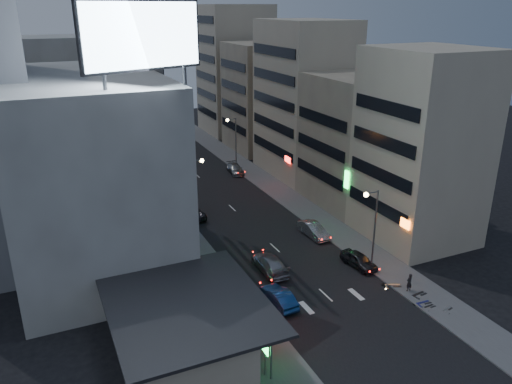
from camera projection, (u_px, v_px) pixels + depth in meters
ground at (352, 320)px, 40.14m from camera, size 180.00×180.00×0.00m
sidewalk_left at (161, 207)px, 62.62m from camera, size 4.00×120.00×0.12m
sidewalk_right at (275, 188)px, 68.81m from camera, size 4.00×120.00×0.12m
food_court at (176, 328)px, 35.78m from camera, size 11.00×13.00×3.88m
white_building at (88, 170)px, 47.48m from camera, size 14.00×24.00×18.00m
shophouse_near at (421, 148)px, 51.40m from camera, size 10.00×11.00×20.00m
shophouse_mid at (358, 140)px, 62.10m from camera, size 11.00×12.00×16.00m
shophouse_far at (304, 100)px, 71.95m from camera, size 10.00×14.00×22.00m
far_left_a at (76, 111)px, 69.04m from camera, size 11.00×10.00×20.00m
far_left_b at (66, 112)px, 80.81m from camera, size 12.00×10.00×15.00m
far_right_a at (263, 97)px, 85.64m from camera, size 11.00×12.00×18.00m
far_right_b at (235, 70)px, 96.72m from camera, size 12.00×12.00×24.00m
billboard at (143, 36)px, 36.04m from camera, size 9.52×3.75×6.20m
street_lamp_right_near at (372, 219)px, 45.66m from camera, size 1.60×0.44×8.02m
street_lamp_left at (195, 184)px, 54.75m from camera, size 1.60×0.44×8.02m
street_lamp_right_far at (233, 136)px, 74.67m from camera, size 1.60×0.44×8.02m
parked_car_right_near at (359, 260)px, 48.09m from camera, size 2.17×4.32×1.41m
parked_car_right_mid at (313, 230)px, 54.46m from camera, size 1.84×4.62×1.50m
parked_car_left at (191, 212)px, 59.27m from camera, size 2.69×5.30×1.44m
parked_car_right_far at (235, 169)px, 75.06m from camera, size 2.44×4.84×1.35m
road_car_blue at (279, 297)px, 41.96m from camera, size 1.74×4.44×1.44m
road_car_silver at (270, 264)px, 47.29m from camera, size 2.33×5.38×1.54m
person at (409, 282)px, 43.73m from camera, size 0.65×0.47×1.67m
scooter_black_a at (433, 299)px, 41.90m from camera, size 0.66×1.69×1.01m
scooter_silver_a at (449, 301)px, 41.61m from camera, size 0.98×1.68×0.98m
scooter_blue at (429, 294)px, 42.41m from camera, size 0.70×1.88×1.13m
scooter_black_b at (423, 285)px, 43.75m from camera, size 0.91×2.05×1.21m
scooter_silver_b at (400, 278)px, 44.83m from camera, size 1.45×2.11×1.23m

